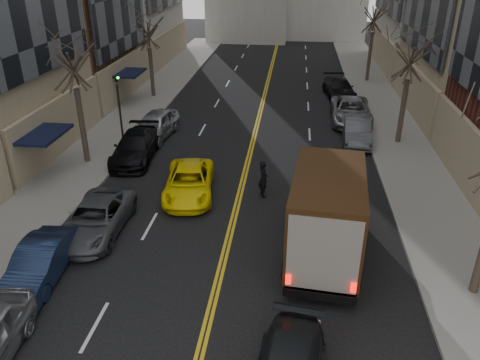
# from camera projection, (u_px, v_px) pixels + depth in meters

# --- Properties ---
(sidewalk_left) EXTENTS (4.00, 66.00, 0.15)m
(sidewalk_left) POSITION_uv_depth(u_px,v_px,m) (126.00, 121.00, 32.15)
(sidewalk_left) COLOR slate
(sidewalk_left) RESTS_ON ground
(sidewalk_right) EXTENTS (4.00, 66.00, 0.15)m
(sidewalk_right) POSITION_uv_depth(u_px,v_px,m) (395.00, 131.00, 30.28)
(sidewalk_right) COLOR slate
(sidewalk_right) RESTS_ON ground
(tree_lf_mid) EXTENTS (3.20, 3.20, 8.91)m
(tree_lf_mid) POSITION_uv_depth(u_px,v_px,m) (69.00, 41.00, 23.01)
(tree_lf_mid) COLOR #382D23
(tree_lf_mid) RESTS_ON sidewalk_left
(tree_lf_far) EXTENTS (3.20, 3.20, 8.12)m
(tree_lf_far) POSITION_uv_depth(u_px,v_px,m) (147.00, 19.00, 34.84)
(tree_lf_far) COLOR #382D23
(tree_lf_far) RESTS_ON sidewalk_left
(tree_rt_mid) EXTENTS (3.20, 3.20, 8.32)m
(tree_rt_mid) POSITION_uv_depth(u_px,v_px,m) (414.00, 40.00, 25.82)
(tree_rt_mid) COLOR #382D23
(tree_rt_mid) RESTS_ON sidewalk_right
(tree_rt_far) EXTENTS (3.20, 3.20, 9.11)m
(tree_rt_far) POSITION_uv_depth(u_px,v_px,m) (376.00, 2.00, 38.93)
(tree_rt_far) COLOR #382D23
(tree_rt_far) RESTS_ON sidewalk_right
(traffic_signal) EXTENTS (0.29, 0.26, 4.70)m
(traffic_signal) POSITION_uv_depth(u_px,v_px,m) (119.00, 104.00, 26.32)
(traffic_signal) COLOR black
(traffic_signal) RESTS_ON sidewalk_left
(ups_truck) EXTENTS (3.16, 6.80, 3.62)m
(ups_truck) POSITION_uv_depth(u_px,v_px,m) (327.00, 213.00, 17.43)
(ups_truck) COLOR black
(ups_truck) RESTS_ON ground
(taxi) EXTENTS (2.82, 5.06, 1.34)m
(taxi) POSITION_uv_depth(u_px,v_px,m) (189.00, 182.00, 22.30)
(taxi) COLOR #FFE40A
(taxi) RESTS_ON ground
(pedestrian) EXTENTS (0.65, 0.78, 1.83)m
(pedestrian) POSITION_uv_depth(u_px,v_px,m) (263.00, 179.00, 22.10)
(pedestrian) COLOR black
(pedestrian) RESTS_ON ground
(parked_lf_b) EXTENTS (1.73, 4.22, 1.36)m
(parked_lf_b) POSITION_uv_depth(u_px,v_px,m) (40.00, 263.00, 16.55)
(parked_lf_b) COLOR #111C35
(parked_lf_b) RESTS_ON ground
(parked_lf_c) EXTENTS (2.29, 4.88, 1.35)m
(parked_lf_c) POSITION_uv_depth(u_px,v_px,m) (96.00, 218.00, 19.29)
(parked_lf_c) COLOR #4B4D52
(parked_lf_c) RESTS_ON ground
(parked_lf_d) EXTENTS (2.45, 5.26, 1.49)m
(parked_lf_d) POSITION_uv_depth(u_px,v_px,m) (135.00, 147.00, 26.14)
(parked_lf_d) COLOR black
(parked_lf_d) RESTS_ON ground
(parked_lf_e) EXTENTS (2.44, 4.96, 1.63)m
(parked_lf_e) POSITION_uv_depth(u_px,v_px,m) (155.00, 125.00, 29.14)
(parked_lf_e) COLOR #A7ABAF
(parked_lf_e) RESTS_ON ground
(parked_rt_a) EXTENTS (1.76, 4.50, 1.46)m
(parked_rt_a) POSITION_uv_depth(u_px,v_px,m) (357.00, 131.00, 28.47)
(parked_rt_a) COLOR #48494F
(parked_rt_a) RESTS_ON ground
(parked_rt_b) EXTENTS (2.75, 5.71, 1.57)m
(parked_rt_b) POSITION_uv_depth(u_px,v_px,m) (351.00, 111.00, 31.82)
(parked_rt_b) COLOR #97999E
(parked_rt_b) RESTS_ON ground
(parked_rt_c) EXTENTS (2.70, 5.25, 1.46)m
(parked_rt_c) POSITION_uv_depth(u_px,v_px,m) (339.00, 88.00, 37.26)
(parked_rt_c) COLOR black
(parked_rt_c) RESTS_ON ground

